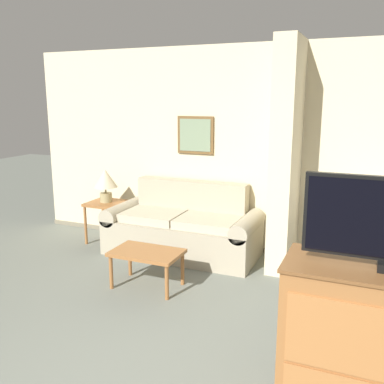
% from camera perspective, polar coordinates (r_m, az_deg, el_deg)
% --- Properties ---
extents(wall_back, '(6.76, 0.16, 2.60)m').
position_cam_1_polar(wall_back, '(5.41, 10.20, 5.25)').
color(wall_back, beige).
rests_on(wall_back, ground_plane).
extents(wall_partition_pillar, '(0.24, 0.71, 2.60)m').
position_cam_1_polar(wall_partition_pillar, '(4.95, 12.43, 4.55)').
color(wall_partition_pillar, beige).
rests_on(wall_partition_pillar, ground_plane).
extents(couch, '(1.93, 0.84, 0.90)m').
position_cam_1_polar(couch, '(5.46, -1.18, -4.91)').
color(couch, tan).
rests_on(couch, ground_plane).
extents(coffee_table, '(0.73, 0.46, 0.40)m').
position_cam_1_polar(coffee_table, '(4.53, -6.05, -8.43)').
color(coffee_table, '#996033').
rests_on(coffee_table, ground_plane).
extents(side_table, '(0.47, 0.47, 0.56)m').
position_cam_1_polar(side_table, '(5.97, -11.33, -2.14)').
color(side_table, '#996033').
rests_on(side_table, ground_plane).
extents(table_lamp, '(0.33, 0.33, 0.46)m').
position_cam_1_polar(table_lamp, '(5.89, -11.49, 1.54)').
color(table_lamp, tan).
rests_on(table_lamp, side_table).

